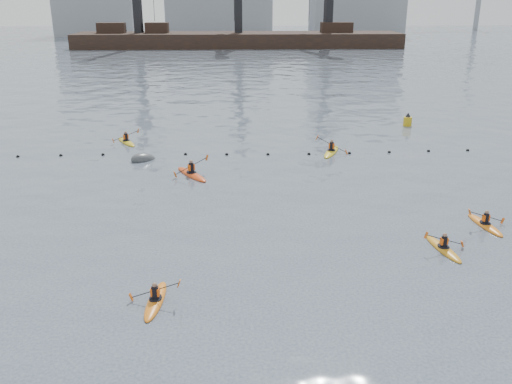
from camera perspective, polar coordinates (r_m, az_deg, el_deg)
The scene contains 12 objects.
ground at distance 19.11m, azimuth 2.58°, elevation -14.93°, with size 400.00×400.00×0.00m, color #36414F.
float_line at distance 39.67m, azimuth -0.93°, elevation 4.04°, with size 33.24×0.73×0.24m.
barge_pier at distance 125.92m, azimuth -1.96°, elevation 15.87°, with size 72.00×19.30×29.50m.
skyline at distance 165.92m, azimuth -1.25°, elevation 19.41°, with size 141.00×28.00×22.00m.
kayaker_0 at distance 21.23m, azimuth -10.53°, elevation -11.10°, with size 2.01×2.95×1.08m.
kayaker_1 at distance 26.26m, azimuth 19.11°, elevation -5.58°, with size 2.02×3.01×1.08m.
kayaker_2 at distance 35.20m, azimuth -6.80°, elevation 1.95°, with size 2.51×3.48×1.32m.
kayaker_3 at distance 40.44m, azimuth 7.94°, elevation 4.28°, with size 2.30×3.50×1.36m.
kayaker_4 at distance 29.64m, azimuth 22.97°, elevation -3.13°, with size 2.05×3.04×1.09m.
kayaker_5 at distance 44.05m, azimuth -13.50°, elevation 5.20°, with size 2.20×3.14×1.12m.
mooring_buoy at distance 39.11m, azimuth -11.75°, elevation 3.34°, with size 1.94×1.15×0.97m, color #373A3C.
nav_buoy at distance 50.31m, azimuth 15.66°, elevation 7.18°, with size 0.74×0.74×1.35m.
Camera 1 is at (-1.51, -15.60, 10.93)m, focal length 38.00 mm.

